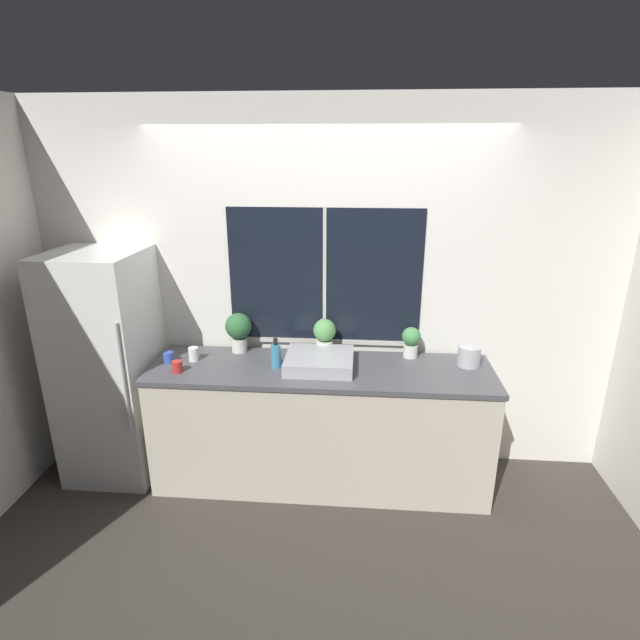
{
  "coord_description": "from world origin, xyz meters",
  "views": [
    {
      "loc": [
        0.25,
        -2.84,
        2.35
      ],
      "look_at": [
        -0.01,
        0.31,
        1.25
      ],
      "focal_mm": 28.0,
      "sensor_mm": 36.0,
      "label": 1
    }
  ],
  "objects_px": {
    "soap_bottle": "(276,355)",
    "sink": "(319,361)",
    "mug_blue": "(168,357)",
    "mug_red": "(177,367)",
    "mug_white": "(194,354)",
    "refrigerator": "(110,365)",
    "potted_plant_right": "(411,341)",
    "potted_plant_center": "(325,335)",
    "potted_plant_left": "(238,329)",
    "kettle": "(469,355)"
  },
  "relations": [
    {
      "from": "sink",
      "to": "soap_bottle",
      "type": "relative_size",
      "value": 2.21
    },
    {
      "from": "potted_plant_left",
      "to": "kettle",
      "type": "bearing_deg",
      "value": -4.21
    },
    {
      "from": "potted_plant_right",
      "to": "soap_bottle",
      "type": "xyz_separation_m",
      "value": [
        -0.95,
        -0.26,
        -0.04
      ]
    },
    {
      "from": "refrigerator",
      "to": "mug_blue",
      "type": "height_order",
      "value": "refrigerator"
    },
    {
      "from": "soap_bottle",
      "to": "sink",
      "type": "bearing_deg",
      "value": 5.03
    },
    {
      "from": "sink",
      "to": "mug_white",
      "type": "distance_m",
      "value": 0.91
    },
    {
      "from": "potted_plant_right",
      "to": "mug_blue",
      "type": "xyz_separation_m",
      "value": [
        -1.72,
        -0.24,
        -0.09
      ]
    },
    {
      "from": "potted_plant_right",
      "to": "mug_white",
      "type": "distance_m",
      "value": 1.57
    },
    {
      "from": "refrigerator",
      "to": "potted_plant_right",
      "type": "distance_m",
      "value": 2.2
    },
    {
      "from": "soap_bottle",
      "to": "refrigerator",
      "type": "bearing_deg",
      "value": 177.22
    },
    {
      "from": "mug_white",
      "to": "soap_bottle",
      "type": "bearing_deg",
      "value": -5.86
    },
    {
      "from": "potted_plant_center",
      "to": "mug_white",
      "type": "distance_m",
      "value": 0.95
    },
    {
      "from": "kettle",
      "to": "mug_red",
      "type": "bearing_deg",
      "value": -172.17
    },
    {
      "from": "potted_plant_left",
      "to": "potted_plant_right",
      "type": "height_order",
      "value": "potted_plant_left"
    },
    {
      "from": "potted_plant_center",
      "to": "mug_white",
      "type": "xyz_separation_m",
      "value": [
        -0.93,
        -0.2,
        -0.1
      ]
    },
    {
      "from": "mug_white",
      "to": "mug_red",
      "type": "relative_size",
      "value": 1.25
    },
    {
      "from": "potted_plant_left",
      "to": "soap_bottle",
      "type": "bearing_deg",
      "value": -38.92
    },
    {
      "from": "potted_plant_center",
      "to": "mug_red",
      "type": "height_order",
      "value": "potted_plant_center"
    },
    {
      "from": "refrigerator",
      "to": "mug_white",
      "type": "relative_size",
      "value": 17.04
    },
    {
      "from": "potted_plant_center",
      "to": "mug_blue",
      "type": "relative_size",
      "value": 3.52
    },
    {
      "from": "refrigerator",
      "to": "potted_plant_left",
      "type": "distance_m",
      "value": 0.97
    },
    {
      "from": "potted_plant_left",
      "to": "mug_white",
      "type": "height_order",
      "value": "potted_plant_left"
    },
    {
      "from": "potted_plant_left",
      "to": "potted_plant_right",
      "type": "distance_m",
      "value": 1.27
    },
    {
      "from": "sink",
      "to": "kettle",
      "type": "relative_size",
      "value": 2.96
    },
    {
      "from": "mug_white",
      "to": "mug_red",
      "type": "bearing_deg",
      "value": -103.91
    },
    {
      "from": "mug_blue",
      "to": "mug_red",
      "type": "xyz_separation_m",
      "value": [
        0.12,
        -0.15,
        0.0
      ]
    },
    {
      "from": "potted_plant_left",
      "to": "refrigerator",
      "type": "bearing_deg",
      "value": -167.85
    },
    {
      "from": "potted_plant_center",
      "to": "potted_plant_right",
      "type": "bearing_deg",
      "value": 0.0
    },
    {
      "from": "soap_bottle",
      "to": "mug_white",
      "type": "bearing_deg",
      "value": 174.14
    },
    {
      "from": "soap_bottle",
      "to": "mug_red",
      "type": "distance_m",
      "value": 0.67
    },
    {
      "from": "potted_plant_left",
      "to": "potted_plant_center",
      "type": "relative_size",
      "value": 1.1
    },
    {
      "from": "mug_red",
      "to": "potted_plant_center",
      "type": "bearing_deg",
      "value": 22.13
    },
    {
      "from": "soap_bottle",
      "to": "mug_white",
      "type": "xyz_separation_m",
      "value": [
        -0.61,
        0.06,
        -0.04
      ]
    },
    {
      "from": "potted_plant_left",
      "to": "soap_bottle",
      "type": "distance_m",
      "value": 0.42
    },
    {
      "from": "refrigerator",
      "to": "mug_blue",
      "type": "relative_size",
      "value": 21.97
    },
    {
      "from": "mug_blue",
      "to": "sink",
      "type": "bearing_deg",
      "value": 0.57
    },
    {
      "from": "mug_blue",
      "to": "soap_bottle",
      "type": "bearing_deg",
      "value": -1.17
    },
    {
      "from": "refrigerator",
      "to": "mug_red",
      "type": "relative_size",
      "value": 21.27
    },
    {
      "from": "potted_plant_right",
      "to": "kettle",
      "type": "distance_m",
      "value": 0.41
    },
    {
      "from": "potted_plant_center",
      "to": "potted_plant_right",
      "type": "relative_size",
      "value": 1.2
    },
    {
      "from": "refrigerator",
      "to": "sink",
      "type": "distance_m",
      "value": 1.55
    },
    {
      "from": "soap_bottle",
      "to": "mug_white",
      "type": "relative_size",
      "value": 2.15
    },
    {
      "from": "refrigerator",
      "to": "potted_plant_right",
      "type": "bearing_deg",
      "value": 5.18
    },
    {
      "from": "refrigerator",
      "to": "potted_plant_right",
      "type": "height_order",
      "value": "refrigerator"
    },
    {
      "from": "mug_blue",
      "to": "kettle",
      "type": "xyz_separation_m",
      "value": [
        2.11,
        0.12,
        0.04
      ]
    },
    {
      "from": "refrigerator",
      "to": "kettle",
      "type": "height_order",
      "value": "refrigerator"
    },
    {
      "from": "potted_plant_center",
      "to": "mug_blue",
      "type": "height_order",
      "value": "potted_plant_center"
    },
    {
      "from": "refrigerator",
      "to": "potted_plant_center",
      "type": "xyz_separation_m",
      "value": [
        1.56,
        0.2,
        0.21
      ]
    },
    {
      "from": "potted_plant_left",
      "to": "mug_red",
      "type": "bearing_deg",
      "value": -130.26
    },
    {
      "from": "potted_plant_right",
      "to": "soap_bottle",
      "type": "bearing_deg",
      "value": -164.7
    }
  ]
}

